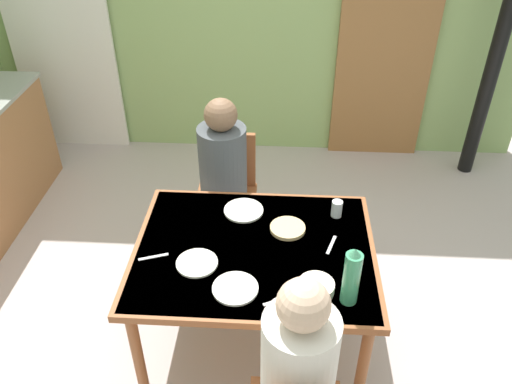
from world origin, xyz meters
The scene contains 18 objects.
ground_plane centered at (0.00, 0.00, 0.00)m, with size 5.96×5.96×0.00m, color #C0B0AE.
door_wooden centered at (1.13, 2.15, 1.00)m, with size 0.80×0.05×2.00m, color #966437.
stove_pipe_column centered at (1.92, 1.88, 1.38)m, with size 0.12×0.12×2.75m, color black.
curtain_panel centered at (-1.62, 2.13, 1.16)m, with size 0.90×0.03×2.31m, color white.
dining_table centered at (0.17, -0.11, 0.66)m, with size 1.24×0.98×0.73m.
chair_far_diner centered at (-0.07, 0.74, 0.50)m, with size 0.40×0.40×0.87m.
person_near_diner centered at (0.39, -0.81, 0.78)m, with size 0.30×0.37×0.77m.
person_far_diner centered at (-0.07, 0.60, 0.78)m, with size 0.30×0.37×0.77m.
water_bottle_green_near centered at (0.62, -0.43, 0.88)m, with size 0.08×0.08×0.31m.
serving_bowl_center centered at (0.47, -0.39, 0.76)m, with size 0.17×0.17×0.06m, color #F2E0C8.
dinner_plate_near_left centered at (0.10, -0.39, 0.74)m, with size 0.22×0.22×0.01m, color silver.
dinner_plate_near_right centered at (0.09, 0.20, 0.74)m, with size 0.22×0.22×0.01m, color white.
dinner_plate_far_center centered at (-0.11, -0.24, 0.74)m, with size 0.21×0.21×0.01m, color white.
drinking_glass_by_near_diner centered at (0.61, 0.20, 0.78)m, with size 0.06×0.06×0.10m, color silver.
bread_plate_sliced centered at (0.34, 0.06, 0.74)m, with size 0.19×0.19×0.02m, color #DBB77A.
cutlery_knife_near centered at (-0.33, -0.20, 0.73)m, with size 0.15×0.02×0.00m, color silver.
cutlery_fork_near centered at (0.57, -0.06, 0.73)m, with size 0.15×0.02×0.00m, color silver.
cutlery_knife_far centered at (0.30, -0.45, 0.73)m, with size 0.15×0.02×0.00m, color silver.
Camera 1 is at (0.30, -2.08, 2.50)m, focal length 36.10 mm.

